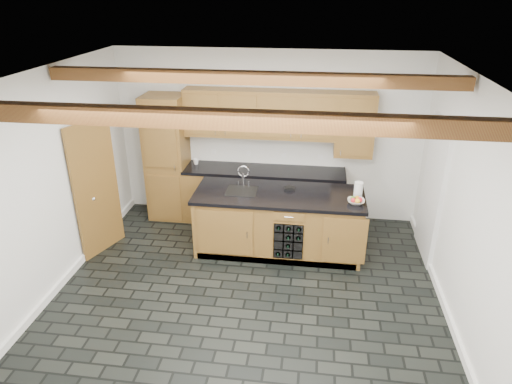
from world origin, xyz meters
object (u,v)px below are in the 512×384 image
Objects in this scene: island at (279,222)px; kitchen_scale at (289,188)px; paper_towel at (358,190)px; fruit_bowl at (356,202)px.

island is 14.97× the size of kitchen_scale.
paper_towel reaches higher than island.
paper_towel is (0.98, -0.12, 0.09)m from kitchen_scale.
island is 1.19m from fruit_bowl.
island is 10.62× the size of fruit_bowl.
kitchen_scale is at bearing 159.77° from fruit_bowl.
kitchen_scale reaches higher than island.
fruit_bowl is (0.94, -0.35, 0.01)m from kitchen_scale.
kitchen_scale is 0.71× the size of fruit_bowl.
kitchen_scale is 1.00m from fruit_bowl.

